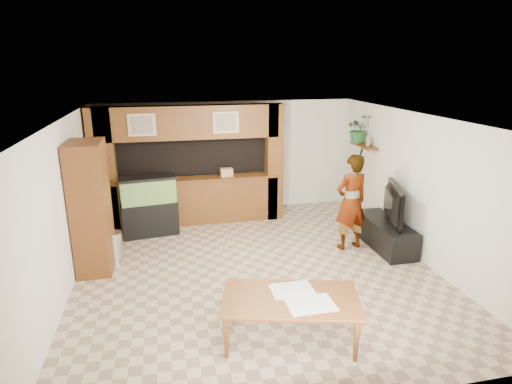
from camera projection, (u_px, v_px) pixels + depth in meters
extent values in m
plane|color=tan|center=(255.00, 268.00, 7.48)|extent=(6.50, 6.50, 0.00)
plane|color=white|center=(255.00, 119.00, 6.73)|extent=(6.50, 6.50, 0.00)
plane|color=white|center=(227.00, 157.00, 10.15)|extent=(6.00, 0.00, 6.00)
plane|color=white|center=(63.00, 210.00, 6.50)|extent=(0.00, 6.50, 6.50)
plane|color=white|center=(418.00, 187.00, 7.71)|extent=(0.00, 6.50, 6.50)
cube|color=brown|center=(193.00, 202.00, 9.45)|extent=(3.80, 0.35, 1.00)
cube|color=brown|center=(192.00, 179.00, 9.30)|extent=(3.80, 0.43, 0.04)
cube|color=brown|center=(189.00, 122.00, 8.94)|extent=(3.80, 0.35, 0.70)
cube|color=brown|center=(104.00, 171.00, 8.85)|extent=(0.50, 0.35, 2.60)
cube|color=brown|center=(274.00, 162.00, 9.59)|extent=(0.35, 0.35, 2.60)
cube|color=black|center=(189.00, 154.00, 9.69)|extent=(4.20, 0.45, 0.85)
cube|color=tan|center=(142.00, 125.00, 8.57)|extent=(0.55, 0.03, 0.45)
cube|color=tan|center=(142.00, 125.00, 8.55)|extent=(0.43, 0.01, 0.35)
cube|color=tan|center=(226.00, 122.00, 8.91)|extent=(0.55, 0.03, 0.45)
cube|color=tan|center=(226.00, 123.00, 8.89)|extent=(0.43, 0.01, 0.35)
cylinder|color=black|center=(73.00, 157.00, 7.27)|extent=(0.04, 0.25, 0.25)
cylinder|color=white|center=(74.00, 157.00, 7.27)|extent=(0.01, 0.21, 0.21)
cube|color=brown|center=(364.00, 146.00, 9.39)|extent=(0.25, 0.90, 0.04)
cube|color=brown|center=(91.00, 207.00, 7.18)|extent=(0.56, 0.91, 2.23)
cylinder|color=#B2B2B7|center=(114.00, 247.00, 7.66)|extent=(0.30, 0.30, 0.56)
cube|color=black|center=(150.00, 219.00, 8.84)|extent=(1.13, 0.42, 0.70)
cube|color=#307841|center=(148.00, 191.00, 8.67)|extent=(1.08, 0.39, 0.49)
cube|color=black|center=(147.00, 178.00, 8.59)|extent=(1.13, 0.42, 0.06)
cube|color=black|center=(385.00, 234.00, 8.29)|extent=(0.57, 1.57, 0.52)
imported|color=black|center=(388.00, 204.00, 8.11)|extent=(0.54, 1.24, 0.72)
cube|color=tan|center=(368.00, 141.00, 9.19)|extent=(0.06, 0.15, 0.20)
imported|color=#255D2B|center=(359.00, 129.00, 9.50)|extent=(0.59, 0.52, 0.63)
imported|color=#8F724E|center=(351.00, 202.00, 8.05)|extent=(0.75, 0.57, 1.85)
cylinder|color=black|center=(361.00, 153.00, 7.63)|extent=(0.04, 0.11, 0.18)
imported|color=brown|center=(290.00, 320.00, 5.44)|extent=(1.91, 1.36, 0.61)
cube|color=silver|center=(292.00, 290.00, 5.57)|extent=(0.56, 0.41, 0.01)
cube|color=silver|center=(311.00, 304.00, 5.24)|extent=(0.59, 0.43, 0.01)
cube|color=tan|center=(226.00, 172.00, 9.42)|extent=(0.28, 0.19, 0.18)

